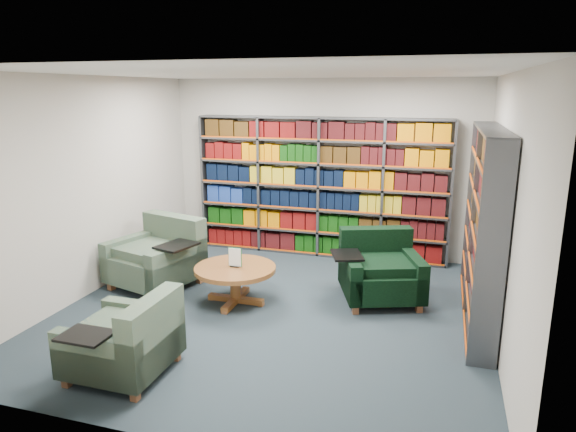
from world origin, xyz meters
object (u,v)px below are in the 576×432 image
(chair_green_right, at_px, (379,272))
(coffee_table, at_px, (235,274))
(chair_teal_left, at_px, (160,258))
(chair_teal_front, at_px, (129,343))

(chair_green_right, relative_size, coffee_table, 1.24)
(chair_teal_left, xyz_separation_m, chair_teal_front, (0.94, -2.15, -0.05))
(chair_green_right, distance_m, coffee_table, 1.84)
(chair_teal_left, distance_m, chair_green_right, 2.96)
(chair_green_right, xyz_separation_m, chair_teal_front, (-1.99, -2.55, -0.03))
(chair_teal_left, xyz_separation_m, chair_green_right, (2.93, 0.40, -0.02))
(coffee_table, bearing_deg, chair_teal_left, 166.31)
(chair_green_right, bearing_deg, chair_teal_left, -172.18)
(chair_teal_left, relative_size, chair_teal_front, 1.30)
(chair_teal_left, relative_size, coffee_table, 1.30)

